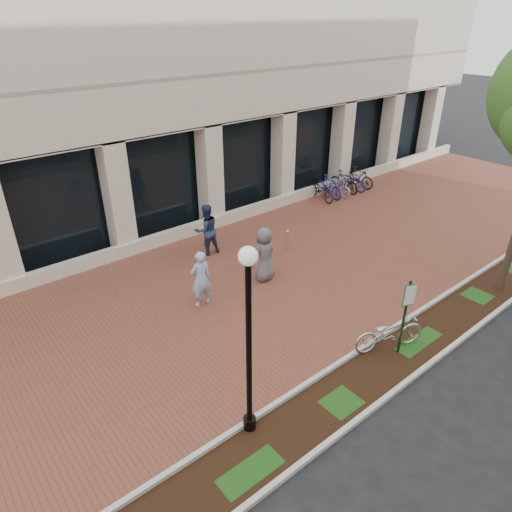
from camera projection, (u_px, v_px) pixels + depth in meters
ground at (247, 286)px, 15.11m from camera, size 120.00×120.00×0.00m
brick_plaza at (247, 286)px, 15.11m from camera, size 40.00×9.00×0.01m
planting_strip at (375, 372)px, 11.54m from camera, size 40.00×1.50×0.01m
curb_plaza_side at (352, 355)px, 12.02m from camera, size 40.00×0.12×0.12m
curb_street_side at (401, 387)px, 11.00m from camera, size 40.00×0.12×0.12m
parking_sign at (406, 308)px, 11.51m from camera, size 0.34×0.07×2.24m
lamppost at (249, 336)px, 8.80m from camera, size 0.36×0.36×4.46m
locked_bicycle at (389, 332)px, 12.10m from camera, size 2.13×1.40×1.06m
pedestrian_left at (201, 279)px, 13.76m from camera, size 0.69×0.47×1.84m
pedestrian_mid at (206, 230)px, 16.71m from camera, size 1.01×0.82×1.95m
pedestrian_right at (264, 254)px, 15.09m from camera, size 1.01×0.75×1.89m
bollard at (287, 240)px, 17.13m from camera, size 0.12×0.12×0.87m
bike_rack_cluster at (340, 184)px, 22.54m from camera, size 3.55×1.90×1.07m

